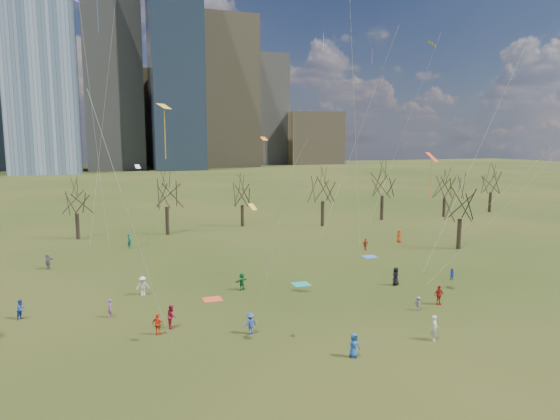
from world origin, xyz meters
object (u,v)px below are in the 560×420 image
object	(u,v)px
blanket_crimson	(212,299)
person_1	(435,328)
person_4	(158,324)
blanket_teal	(301,284)
person_0	(354,345)
person_2	(172,316)
blanket_navy	(370,257)

from	to	relation	value
blanket_crimson	person_1	distance (m)	18.57
blanket_crimson	person_4	size ratio (longest dim) A/B	1.02
blanket_teal	person_1	distance (m)	15.79
person_0	person_4	size ratio (longest dim) A/B	1.00
blanket_crimson	person_4	distance (m)	8.31
person_4	blanket_teal	bearing A→B (deg)	-117.72
person_0	person_1	size ratio (longest dim) A/B	0.89
blanket_teal	person_4	size ratio (longest dim) A/B	1.02
person_0	person_2	bearing A→B (deg)	129.68
person_2	person_4	distance (m)	1.54
blanket_crimson	person_1	xyz separation A→B (m)	(12.38, -13.82, 0.87)
blanket_navy	blanket_teal	bearing A→B (deg)	-147.41
person_1	person_2	distance (m)	18.58
blanket_teal	blanket_navy	world-z (taller)	same
blanket_crimson	person_0	world-z (taller)	person_0
person_1	person_4	distance (m)	19.14
blanket_teal	person_4	bearing A→B (deg)	-150.67
blanket_teal	person_2	world-z (taller)	person_2
blanket_navy	person_4	bearing A→B (deg)	-149.16
person_2	blanket_navy	bearing A→B (deg)	-50.19
person_4	blanket_crimson	bearing A→B (deg)	-96.51
blanket_navy	person_0	bearing A→B (deg)	-122.21
person_1	person_2	xyz separation A→B (m)	(-16.53, 8.49, -0.01)
blanket_navy	person_0	xyz separation A→B (m)	(-14.74, -23.39, 0.77)
person_0	person_2	xyz separation A→B (m)	(-10.07, 8.98, 0.09)
blanket_navy	blanket_crimson	world-z (taller)	same
person_4	person_2	bearing A→B (deg)	-103.34
person_4	blanket_navy	bearing A→B (deg)	-116.21
blanket_teal	person_4	world-z (taller)	person_4
person_1	blanket_teal	bearing A→B (deg)	48.73
person_2	person_0	bearing A→B (deg)	-122.09
blanket_navy	person_0	distance (m)	27.66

